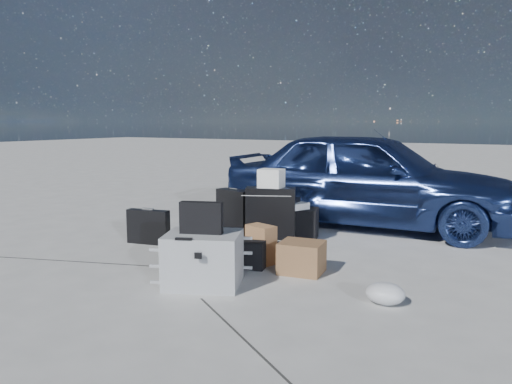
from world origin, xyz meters
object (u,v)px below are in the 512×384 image
pelican_case (203,259)px  suitcase_right (270,217)px  briefcase (148,227)px  duffel_bag (287,223)px  cardboard_box (302,257)px  car (369,178)px  suitcase_left (234,214)px  green_bottle (220,258)px

pelican_case → suitcase_right: size_ratio=0.94×
briefcase → duffel_bag: briefcase is taller
duffel_bag → cardboard_box: 1.42m
car → cardboard_box: 2.41m
duffel_bag → cardboard_box: duffel_bag is taller
suitcase_left → car: bearing=65.5°
briefcase → suitcase_right: bearing=15.1°
pelican_case → duffel_bag: bearing=71.7°
suitcase_left → green_bottle: size_ratio=2.21×
suitcase_left → cardboard_box: size_ratio=1.53×
cardboard_box → pelican_case: bearing=-128.9°
suitcase_left → suitcase_right: bearing=5.9°
cardboard_box → green_bottle: 0.77m
pelican_case → briefcase: (-1.41, 0.89, -0.03)m
car → suitcase_left: bearing=138.7°
car → suitcase_left: (-1.18, -1.51, -0.35)m
suitcase_left → duffel_bag: bearing=48.5°
green_bottle → suitcase_left: bearing=115.9°
car → suitcase_right: car is taller
suitcase_left → duffel_bag: suitcase_left is taller
suitcase_right → cardboard_box: (0.74, -0.78, -0.19)m
car → duffel_bag: (-0.66, -1.15, -0.46)m
duffel_bag → green_bottle: (0.06, -1.56, -0.05)m
car → pelican_case: bearing=167.3°
suitcase_left → suitcase_right: suitcase_right is taller
duffel_bag → green_bottle: bearing=-103.3°
pelican_case → green_bottle: (-0.09, 0.39, -0.09)m
car → briefcase: (-1.92, -2.20, -0.45)m
briefcase → car: bearing=38.0°
duffel_bag → cardboard_box: (0.74, -1.21, -0.04)m
suitcase_left → duffel_bag: (0.52, 0.37, -0.11)m
car → cardboard_box: bearing=178.7°
pelican_case → green_bottle: size_ratio=2.32×
pelican_case → cardboard_box: bearing=28.4°
car → suitcase_left: 1.95m
cardboard_box → green_bottle: cardboard_box is taller
suitcase_right → duffel_bag: bearing=67.3°
car → duffel_bag: bearing=146.8°
pelican_case → briefcase: pelican_case is taller
suitcase_right → green_bottle: suitcase_right is taller
briefcase → green_bottle: 1.41m
briefcase → suitcase_left: (0.74, 0.69, 0.10)m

